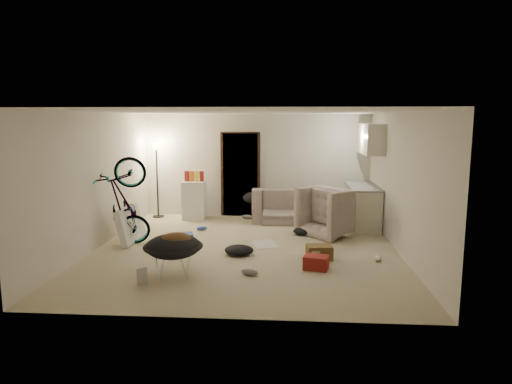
# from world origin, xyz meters

# --- Properties ---
(floor) EXTENTS (5.50, 6.00, 0.02)m
(floor) POSITION_xyz_m (0.00, 0.00, -0.01)
(floor) COLOR #B7AC8D
(floor) RESTS_ON ground
(ceiling) EXTENTS (5.50, 6.00, 0.02)m
(ceiling) POSITION_xyz_m (0.00, 0.00, 2.51)
(ceiling) COLOR white
(ceiling) RESTS_ON wall_back
(wall_back) EXTENTS (5.50, 0.02, 2.50)m
(wall_back) POSITION_xyz_m (0.00, 3.01, 1.25)
(wall_back) COLOR silver
(wall_back) RESTS_ON floor
(wall_front) EXTENTS (5.50, 0.02, 2.50)m
(wall_front) POSITION_xyz_m (0.00, -3.01, 1.25)
(wall_front) COLOR silver
(wall_front) RESTS_ON floor
(wall_left) EXTENTS (0.02, 6.00, 2.50)m
(wall_left) POSITION_xyz_m (-2.76, 0.00, 1.25)
(wall_left) COLOR silver
(wall_left) RESTS_ON floor
(wall_right) EXTENTS (0.02, 6.00, 2.50)m
(wall_right) POSITION_xyz_m (2.76, 0.00, 1.25)
(wall_right) COLOR silver
(wall_right) RESTS_ON floor
(doorway) EXTENTS (0.85, 0.10, 2.04)m
(doorway) POSITION_xyz_m (-0.40, 2.97, 1.02)
(doorway) COLOR black
(doorway) RESTS_ON floor
(door_trim) EXTENTS (0.97, 0.04, 2.10)m
(door_trim) POSITION_xyz_m (-0.40, 2.94, 1.02)
(door_trim) COLOR #301E11
(door_trim) RESTS_ON floor
(floor_lamp) EXTENTS (0.28, 0.28, 1.81)m
(floor_lamp) POSITION_xyz_m (-2.40, 2.65, 1.31)
(floor_lamp) COLOR black
(floor_lamp) RESTS_ON floor
(kitchen_counter) EXTENTS (0.60, 1.50, 0.88)m
(kitchen_counter) POSITION_xyz_m (2.43, 2.00, 0.44)
(kitchen_counter) COLOR beige
(kitchen_counter) RESTS_ON floor
(counter_top) EXTENTS (0.64, 1.54, 0.04)m
(counter_top) POSITION_xyz_m (2.43, 2.00, 0.90)
(counter_top) COLOR gray
(counter_top) RESTS_ON kitchen_counter
(kitchen_uppers) EXTENTS (0.38, 1.40, 0.65)m
(kitchen_uppers) POSITION_xyz_m (2.56, 2.00, 1.95)
(kitchen_uppers) COLOR beige
(kitchen_uppers) RESTS_ON wall_right
(sofa) EXTENTS (2.03, 0.86, 0.59)m
(sofa) POSITION_xyz_m (0.94, 2.45, 0.29)
(sofa) COLOR #3E463E
(sofa) RESTS_ON floor
(armchair) EXTENTS (1.46, 1.47, 0.72)m
(armchair) POSITION_xyz_m (1.80, 1.34, 0.36)
(armchair) COLOR #3E463E
(armchair) RESTS_ON floor
(bicycle) EXTENTS (1.81, 0.99, 0.99)m
(bicycle) POSITION_xyz_m (-2.30, 0.09, 0.45)
(bicycle) COLOR black
(bicycle) RESTS_ON floor
(book_asset) EXTENTS (0.30, 0.29, 0.02)m
(book_asset) POSITION_xyz_m (-1.39, -1.98, 0.01)
(book_asset) COLOR maroon
(book_asset) RESTS_ON floor
(mini_fridge) EXTENTS (0.55, 0.55, 0.91)m
(mini_fridge) POSITION_xyz_m (-1.48, 2.55, 0.45)
(mini_fridge) COLOR white
(mini_fridge) RESTS_ON floor
(snack_box_0) EXTENTS (0.10, 0.07, 0.30)m
(snack_box_0) POSITION_xyz_m (-1.65, 2.55, 1.00)
(snack_box_0) COLOR maroon
(snack_box_0) RESTS_ON mini_fridge
(snack_box_1) EXTENTS (0.10, 0.07, 0.30)m
(snack_box_1) POSITION_xyz_m (-1.53, 2.55, 1.00)
(snack_box_1) COLOR orange
(snack_box_1) RESTS_ON mini_fridge
(snack_box_2) EXTENTS (0.11, 0.09, 0.30)m
(snack_box_2) POSITION_xyz_m (-1.41, 2.55, 1.00)
(snack_box_2) COLOR yellow
(snack_box_2) RESTS_ON mini_fridge
(snack_box_3) EXTENTS (0.11, 0.09, 0.30)m
(snack_box_3) POSITION_xyz_m (-1.29, 2.55, 1.00)
(snack_box_3) COLOR maroon
(snack_box_3) RESTS_ON mini_fridge
(saucer_chair) EXTENTS (0.90, 0.90, 0.64)m
(saucer_chair) POSITION_xyz_m (-0.96, -1.54, 0.38)
(saucer_chair) COLOR silver
(saucer_chair) RESTS_ON floor
(hoodie) EXTENTS (0.56, 0.50, 0.22)m
(hoodie) POSITION_xyz_m (-0.91, -1.57, 0.57)
(hoodie) COLOR #4D331A
(hoodie) RESTS_ON saucer_chair
(sofa_drape) EXTENTS (0.59, 0.50, 0.28)m
(sofa_drape) POSITION_xyz_m (-0.01, 2.45, 0.54)
(sofa_drape) COLOR black
(sofa_drape) RESTS_ON sofa
(tv_box) EXTENTS (0.27, 1.04, 0.70)m
(tv_box) POSITION_xyz_m (-2.30, 0.37, 0.34)
(tv_box) COLOR silver
(tv_box) RESTS_ON floor
(drink_case_a) EXTENTS (0.46, 0.36, 0.24)m
(drink_case_a) POSITION_xyz_m (1.31, -0.53, 0.12)
(drink_case_a) COLOR brown
(drink_case_a) RESTS_ON floor
(drink_case_b) EXTENTS (0.43, 0.36, 0.22)m
(drink_case_b) POSITION_xyz_m (1.23, -1.07, 0.11)
(drink_case_b) COLOR maroon
(drink_case_b) RESTS_ON floor
(juicer) EXTENTS (0.18, 0.18, 0.26)m
(juicer) POSITION_xyz_m (1.24, -0.64, 0.10)
(juicer) COLOR silver
(juicer) RESTS_ON floor
(newspaper) EXTENTS (0.60, 0.69, 0.01)m
(newspaper) POSITION_xyz_m (0.33, 0.34, 0.00)
(newspaper) COLOR beige
(newspaper) RESTS_ON floor
(book_blue) EXTENTS (0.32, 0.38, 0.03)m
(book_blue) POSITION_xyz_m (-1.31, 0.95, 0.02)
(book_blue) COLOR #2F4DAB
(book_blue) RESTS_ON floor
(book_white) EXTENTS (0.27, 0.29, 0.02)m
(book_white) POSITION_xyz_m (-1.44, 0.12, 0.01)
(book_white) COLOR silver
(book_white) RESTS_ON floor
(shoe_0) EXTENTS (0.25, 0.20, 0.09)m
(shoe_0) POSITION_xyz_m (-1.08, 1.37, 0.04)
(shoe_0) COLOR #2F4DAB
(shoe_0) RESTS_ON floor
(shoe_1) EXTENTS (0.31, 0.23, 0.11)m
(shoe_1) POSITION_xyz_m (-0.20, 2.55, 0.05)
(shoe_1) COLOR slate
(shoe_1) RESTS_ON floor
(shoe_2) EXTENTS (0.12, 0.28, 0.10)m
(shoe_2) POSITION_xyz_m (-1.20, -0.61, 0.05)
(shoe_2) COLOR #2F4DAB
(shoe_2) RESTS_ON floor
(shoe_3) EXTENTS (0.30, 0.19, 0.10)m
(shoe_3) POSITION_xyz_m (0.19, -1.44, 0.05)
(shoe_3) COLOR slate
(shoe_3) RESTS_ON floor
(shoe_4) EXTENTS (0.18, 0.27, 0.09)m
(shoe_4) POSITION_xyz_m (2.30, -0.54, 0.05)
(shoe_4) COLOR white
(shoe_4) RESTS_ON floor
(clothes_lump_a) EXTENTS (0.54, 0.46, 0.17)m
(clothes_lump_a) POSITION_xyz_m (-0.08, -0.36, 0.08)
(clothes_lump_a) COLOR black
(clothes_lump_a) RESTS_ON floor
(clothes_lump_b) EXTENTS (0.60, 0.58, 0.14)m
(clothes_lump_b) POSITION_xyz_m (1.10, 1.17, 0.07)
(clothes_lump_b) COLOR black
(clothes_lump_b) RESTS_ON floor
(clothes_lump_c) EXTENTS (0.58, 0.56, 0.14)m
(clothes_lump_c) POSITION_xyz_m (-1.26, -0.45, 0.07)
(clothes_lump_c) COLOR silver
(clothes_lump_c) RESTS_ON floor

